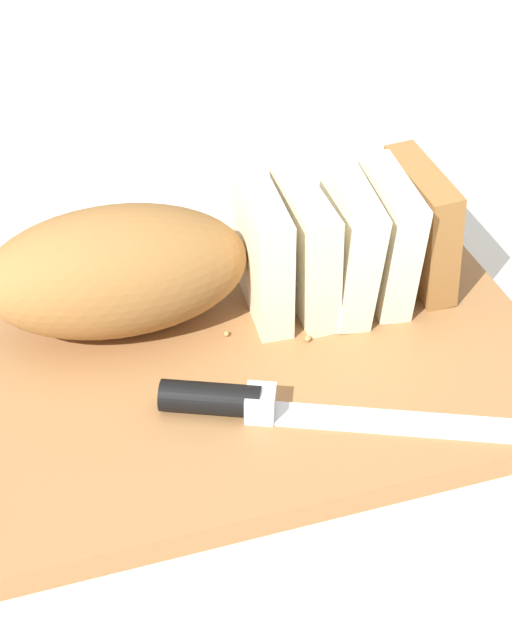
# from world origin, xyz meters

# --- Properties ---
(ground_plane) EXTENTS (3.00, 3.00, 0.00)m
(ground_plane) POSITION_xyz_m (0.00, 0.00, 0.00)
(ground_plane) COLOR silver
(cutting_board) EXTENTS (0.43, 0.30, 0.02)m
(cutting_board) POSITION_xyz_m (0.00, 0.00, 0.01)
(cutting_board) COLOR #9E6B3D
(cutting_board) RESTS_ON ground_plane
(bread_loaf) EXTENTS (0.36, 0.12, 0.10)m
(bread_loaf) POSITION_xyz_m (-0.02, 0.06, 0.07)
(bread_loaf) COLOR #996633
(bread_loaf) RESTS_ON cutting_board
(bread_knife) EXTENTS (0.29, 0.14, 0.02)m
(bread_knife) POSITION_xyz_m (-0.01, -0.07, 0.03)
(bread_knife) COLOR silver
(bread_knife) RESTS_ON cutting_board
(crumb_near_knife) EXTENTS (0.00, 0.00, 0.00)m
(crumb_near_knife) POSITION_xyz_m (-0.02, 0.02, 0.02)
(crumb_near_knife) COLOR tan
(crumb_near_knife) RESTS_ON cutting_board
(crumb_near_loaf) EXTENTS (0.00, 0.00, 0.00)m
(crumb_near_loaf) POSITION_xyz_m (0.04, -0.00, 0.02)
(crumb_near_loaf) COLOR tan
(crumb_near_loaf) RESTS_ON cutting_board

